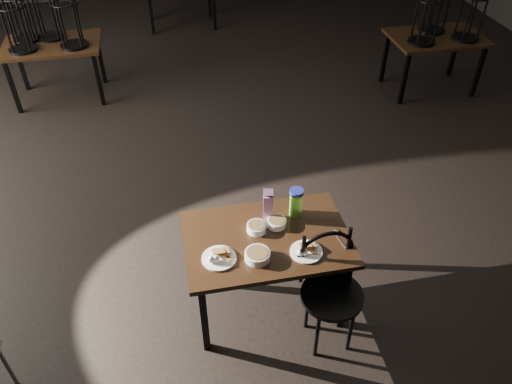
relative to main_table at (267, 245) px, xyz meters
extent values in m
plane|color=black|center=(0.33, 1.84, -0.67)|extent=(12.00, 12.00, 0.00)
cube|color=black|center=(0.00, 0.00, 0.06)|extent=(1.20, 0.80, 0.04)
cube|color=black|center=(-0.52, -0.32, -0.32)|extent=(0.05, 0.05, 0.71)
cube|color=black|center=(0.52, -0.32, -0.32)|extent=(0.05, 0.05, 0.71)
cube|color=black|center=(-0.52, 0.32, -0.32)|extent=(0.05, 0.05, 0.71)
cube|color=black|center=(0.52, 0.32, -0.32)|extent=(0.05, 0.05, 0.71)
cylinder|color=white|center=(-0.37, -0.14, 0.09)|extent=(0.24, 0.24, 0.01)
cube|color=#915E33|center=(-0.36, -0.10, 0.14)|extent=(0.09, 0.09, 0.04)
cube|color=#915E33|center=(-0.34, -0.10, 0.14)|extent=(0.10, 0.10, 0.03)
ellipsoid|color=white|center=(-0.43, -0.18, 0.12)|extent=(0.05, 0.05, 0.06)
ellipsoid|color=white|center=(-0.39, -0.18, 0.12)|extent=(0.05, 0.05, 0.06)
cylinder|color=white|center=(0.24, -0.20, 0.09)|extent=(0.23, 0.23, 0.01)
cube|color=#915E33|center=(0.24, -0.17, 0.13)|extent=(0.08, 0.08, 0.04)
cube|color=#915E33|center=(0.27, -0.17, 0.13)|extent=(0.10, 0.10, 0.03)
ellipsoid|color=white|center=(0.18, -0.23, 0.12)|extent=(0.04, 0.04, 0.05)
ellipsoid|color=white|center=(0.21, -0.23, 0.12)|extent=(0.04, 0.04, 0.05)
cylinder|color=white|center=(-0.06, 0.08, 0.11)|extent=(0.14, 0.14, 0.06)
cylinder|color=brown|center=(-0.06, 0.08, 0.13)|extent=(0.12, 0.12, 0.01)
cylinder|color=white|center=(0.10, 0.11, 0.11)|extent=(0.14, 0.14, 0.06)
cylinder|color=brown|center=(0.10, 0.11, 0.13)|extent=(0.12, 0.12, 0.01)
cylinder|color=white|center=(-0.11, -0.19, 0.11)|extent=(0.18, 0.18, 0.06)
cylinder|color=brown|center=(-0.11, -0.19, 0.13)|extent=(0.15, 0.15, 0.01)
cube|color=#851878|center=(0.05, 0.20, 0.19)|extent=(0.08, 0.08, 0.23)
cube|color=#851878|center=(0.05, 0.20, 0.33)|extent=(0.08, 0.08, 0.07)
cylinder|color=#6FC93B|center=(0.26, 0.20, 0.18)|extent=(0.11, 0.11, 0.20)
cylinder|color=navy|center=(0.26, 0.20, 0.30)|extent=(0.13, 0.13, 0.03)
ellipsoid|color=silver|center=(0.51, -0.05, 0.08)|extent=(0.05, 0.07, 0.01)
cube|color=silver|center=(0.51, -0.16, 0.08)|extent=(0.03, 0.14, 0.00)
cylinder|color=black|center=(0.38, -0.41, -0.17)|extent=(0.45, 0.45, 0.03)
torus|color=black|center=(0.37, -0.22, 0.06)|extent=(0.43, 0.06, 0.43)
cylinder|color=black|center=(0.51, -0.29, -0.42)|extent=(0.03, 0.03, 0.50)
cylinder|color=black|center=(0.26, -0.29, -0.42)|extent=(0.03, 0.03, 0.50)
cylinder|color=black|center=(0.26, -0.54, -0.42)|extent=(0.03, 0.03, 0.50)
cylinder|color=black|center=(0.51, -0.54, -0.42)|extent=(0.03, 0.03, 0.50)
cylinder|color=slate|center=(-1.88, -0.35, -0.43)|extent=(0.03, 0.03, 0.47)
cube|color=black|center=(-1.93, 3.90, 0.06)|extent=(1.20, 0.80, 0.04)
cube|color=black|center=(-2.45, 3.58, -0.32)|extent=(0.05, 0.05, 0.71)
cube|color=black|center=(-1.41, 3.58, -0.32)|extent=(0.05, 0.05, 0.71)
cube|color=black|center=(-2.45, 4.22, -0.32)|extent=(0.05, 0.05, 0.71)
cube|color=black|center=(-1.41, 4.22, -0.32)|extent=(0.05, 0.05, 0.71)
cylinder|color=black|center=(-2.23, 3.75, 0.09)|extent=(0.34, 0.34, 0.03)
torus|color=black|center=(-2.23, 3.75, 0.59)|extent=(0.32, 0.32, 0.02)
cylinder|color=black|center=(-2.13, 3.85, 0.46)|extent=(0.03, 0.03, 0.70)
cylinder|color=black|center=(-2.33, 3.85, 0.46)|extent=(0.03, 0.03, 0.70)
cylinder|color=black|center=(-2.33, 3.65, 0.46)|extent=(0.03, 0.03, 0.70)
cylinder|color=black|center=(-2.13, 3.65, 0.46)|extent=(0.03, 0.03, 0.70)
cylinder|color=black|center=(-1.63, 3.75, 0.09)|extent=(0.34, 0.34, 0.03)
torus|color=black|center=(-1.63, 3.75, 0.59)|extent=(0.32, 0.32, 0.02)
cylinder|color=black|center=(-1.53, 3.85, 0.46)|extent=(0.03, 0.03, 0.70)
cylinder|color=black|center=(-1.73, 3.85, 0.46)|extent=(0.03, 0.03, 0.70)
cylinder|color=black|center=(-1.73, 3.65, 0.46)|extent=(0.03, 0.03, 0.70)
cylinder|color=black|center=(-1.53, 3.65, 0.46)|extent=(0.03, 0.03, 0.70)
cylinder|color=black|center=(-1.93, 4.08, 0.09)|extent=(0.34, 0.34, 0.03)
cylinder|color=black|center=(-1.83, 4.18, 0.46)|extent=(0.03, 0.03, 0.70)
cylinder|color=black|center=(-2.03, 4.18, 0.46)|extent=(0.03, 0.03, 0.70)
cylinder|color=black|center=(-2.03, 3.98, 0.46)|extent=(0.03, 0.03, 0.70)
cylinder|color=black|center=(-1.83, 3.98, 0.46)|extent=(0.03, 0.03, 0.70)
cylinder|color=black|center=(-2.23, 4.08, 0.09)|extent=(0.34, 0.34, 0.03)
cylinder|color=black|center=(-2.13, 4.18, 0.46)|extent=(0.03, 0.03, 0.70)
cylinder|color=black|center=(-2.33, 4.18, 0.46)|extent=(0.03, 0.03, 0.70)
cylinder|color=black|center=(-2.33, 3.98, 0.46)|extent=(0.03, 0.03, 0.70)
cylinder|color=black|center=(-2.13, 3.98, 0.46)|extent=(0.03, 0.03, 0.70)
cube|color=black|center=(2.95, 3.16, 0.06)|extent=(1.20, 0.80, 0.04)
cube|color=black|center=(2.43, 2.84, -0.32)|extent=(0.05, 0.05, 0.71)
cube|color=black|center=(3.47, 2.84, -0.32)|extent=(0.05, 0.05, 0.71)
cube|color=black|center=(2.43, 3.48, -0.32)|extent=(0.05, 0.05, 0.71)
cube|color=black|center=(3.47, 3.48, -0.32)|extent=(0.05, 0.05, 0.71)
cylinder|color=black|center=(2.65, 3.01, 0.09)|extent=(0.34, 0.34, 0.03)
torus|color=black|center=(2.65, 3.01, 0.59)|extent=(0.32, 0.32, 0.02)
cylinder|color=black|center=(2.74, 3.11, 0.46)|extent=(0.03, 0.03, 0.70)
cylinder|color=black|center=(2.55, 3.11, 0.46)|extent=(0.03, 0.03, 0.70)
cylinder|color=black|center=(2.55, 2.91, 0.46)|extent=(0.03, 0.03, 0.70)
cylinder|color=black|center=(2.74, 2.91, 0.46)|extent=(0.03, 0.03, 0.70)
cylinder|color=black|center=(3.25, 3.01, 0.09)|extent=(0.34, 0.34, 0.03)
cylinder|color=black|center=(3.34, 3.11, 0.46)|extent=(0.03, 0.03, 0.70)
cylinder|color=black|center=(3.15, 3.11, 0.46)|extent=(0.03, 0.03, 0.70)
cylinder|color=black|center=(3.15, 2.91, 0.46)|extent=(0.03, 0.03, 0.70)
cylinder|color=black|center=(3.34, 2.91, 0.46)|extent=(0.03, 0.03, 0.70)
cylinder|color=black|center=(2.95, 3.34, 0.09)|extent=(0.34, 0.34, 0.03)
cylinder|color=black|center=(2.85, 3.44, 0.46)|extent=(0.03, 0.03, 0.70)
cylinder|color=black|center=(2.85, 3.24, 0.46)|extent=(0.03, 0.03, 0.70)
cylinder|color=black|center=(3.04, 3.24, 0.46)|extent=(0.03, 0.03, 0.70)
cube|color=black|center=(-0.66, 5.84, -0.32)|extent=(0.05, 0.05, 0.71)
cube|color=black|center=(0.38, 5.84, -0.32)|extent=(0.05, 0.05, 0.71)
cube|color=black|center=(-0.66, 6.48, -0.32)|extent=(0.05, 0.05, 0.71)
camera|label=1|loc=(-0.58, -2.50, 2.63)|focal=35.00mm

